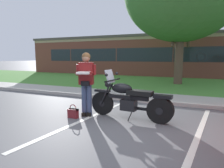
% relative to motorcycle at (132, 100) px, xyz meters
% --- Properties ---
extents(ground_plane, '(140.00, 140.00, 0.00)m').
position_rel_motorcycle_xyz_m(ground_plane, '(-0.00, -0.69, -0.49)').
color(ground_plane, '#565659').
extents(curb_strip, '(60.00, 0.20, 0.12)m').
position_rel_motorcycle_xyz_m(curb_strip, '(-0.00, 1.99, -0.43)').
color(curb_strip, '#ADA89E').
rests_on(curb_strip, ground).
extents(concrete_walk, '(60.00, 1.50, 0.08)m').
position_rel_motorcycle_xyz_m(concrete_walk, '(-0.00, 2.84, -0.45)').
color(concrete_walk, '#ADA89E').
rests_on(concrete_walk, ground).
extents(grass_lawn, '(60.00, 8.05, 0.06)m').
position_rel_motorcycle_xyz_m(grass_lawn, '(-0.00, 7.62, -0.46)').
color(grass_lawn, '#478433').
rests_on(grass_lawn, ground).
extents(stall_stripe_0, '(0.60, 4.39, 0.01)m').
position_rel_motorcycle_xyz_m(stall_stripe_0, '(-1.09, -0.49, -0.49)').
color(stall_stripe_0, silver).
rests_on(stall_stripe_0, ground).
extents(stall_stripe_1, '(0.60, 4.39, 0.01)m').
position_rel_motorcycle_xyz_m(stall_stripe_1, '(1.58, -0.49, -0.49)').
color(stall_stripe_1, silver).
rests_on(stall_stripe_1, ground).
extents(motorcycle, '(2.24, 0.82, 1.26)m').
position_rel_motorcycle_xyz_m(motorcycle, '(0.00, 0.00, 0.00)').
color(motorcycle, black).
rests_on(motorcycle, ground).
extents(rider_person, '(0.55, 0.65, 1.70)m').
position_rel_motorcycle_xyz_m(rider_person, '(-1.23, -0.21, 0.52)').
color(rider_person, black).
rests_on(rider_person, ground).
extents(handbag, '(0.28, 0.13, 0.36)m').
position_rel_motorcycle_xyz_m(handbag, '(-1.45, -0.53, -0.34)').
color(handbag, maroon).
rests_on(handbag, ground).
extents(hedge_left, '(3.31, 0.90, 1.24)m').
position_rel_motorcycle_xyz_m(hedge_left, '(-3.09, 11.49, 0.16)').
color(hedge_left, '#286028').
rests_on(hedge_left, ground).
extents(hedge_center_left, '(3.13, 0.90, 1.24)m').
position_rel_motorcycle_xyz_m(hedge_center_left, '(0.63, 11.49, 0.16)').
color(hedge_center_left, '#286028').
rests_on(hedge_center_left, ground).
extents(brick_building, '(27.43, 11.99, 3.43)m').
position_rel_motorcycle_xyz_m(brick_building, '(-0.37, 16.84, 1.23)').
color(brick_building, brown).
rests_on(brick_building, ground).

